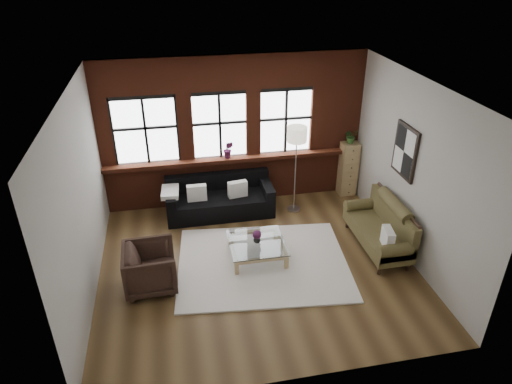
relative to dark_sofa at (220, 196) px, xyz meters
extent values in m
plane|color=#4F361D|center=(0.42, -1.90, -0.40)|extent=(5.50, 5.50, 0.00)
plane|color=white|center=(0.42, -1.90, 2.80)|extent=(5.50, 5.50, 0.00)
plane|color=#AFACA3|center=(0.42, 0.60, 1.20)|extent=(5.50, 0.00, 5.50)
plane|color=#AFACA3|center=(0.42, -4.40, 1.20)|extent=(5.50, 0.00, 5.50)
plane|color=#AFACA3|center=(-2.33, -1.90, 1.20)|extent=(0.00, 5.00, 5.00)
plane|color=#AFACA3|center=(3.17, -1.90, 1.20)|extent=(0.00, 5.00, 5.00)
cube|color=maroon|center=(0.42, 0.45, 0.64)|extent=(5.50, 0.30, 0.08)
cube|color=white|center=(0.53, -1.90, -0.38)|extent=(3.23, 2.66, 0.03)
cube|color=white|center=(-0.47, -0.10, 0.19)|extent=(0.40, 0.14, 0.34)
cube|color=white|center=(0.37, -0.10, 0.19)|extent=(0.42, 0.20, 0.34)
cube|color=white|center=(2.64, -2.35, 0.18)|extent=(0.20, 0.40, 0.34)
imported|color=black|center=(-1.41, -2.14, -0.02)|extent=(0.88, 0.85, 0.77)
imported|color=#B2B2B2|center=(0.47, -1.68, -0.01)|extent=(0.16, 0.16, 0.14)
sphere|color=#531C46|center=(0.47, -1.68, 0.09)|extent=(0.16, 0.16, 0.16)
cube|color=tan|center=(2.95, 0.36, 0.22)|extent=(0.38, 0.38, 1.24)
imported|color=#2D5923|center=(2.95, 0.36, 0.99)|extent=(0.32, 0.28, 0.31)
imported|color=#531C46|center=(0.27, 0.42, 0.87)|extent=(0.26, 0.23, 0.38)
camera|label=1|loc=(-0.86, -8.33, 4.66)|focal=32.00mm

